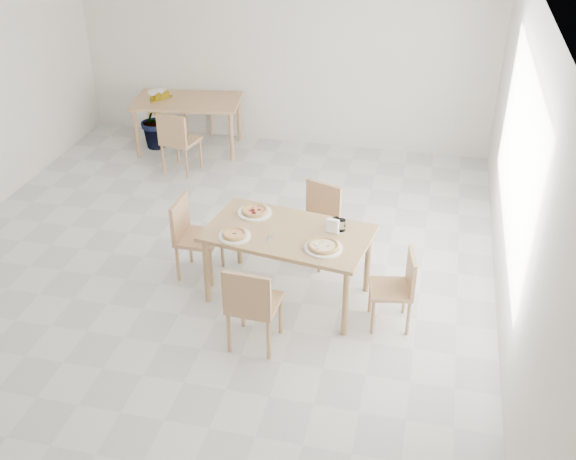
% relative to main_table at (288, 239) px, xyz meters
% --- Properties ---
extents(room, '(7.28, 7.00, 7.00)m').
position_rel_main_table_xyz_m(room, '(2.02, 0.64, 0.83)').
color(room, silver).
rests_on(room, ground).
extents(main_table, '(1.67, 1.10, 0.75)m').
position_rel_main_table_xyz_m(main_table, '(0.00, 0.00, 0.00)').
color(main_table, tan).
rests_on(main_table, ground).
extents(chair_south, '(0.45, 0.45, 0.87)m').
position_rel_main_table_xyz_m(chair_south, '(-0.13, -0.84, -0.17)').
color(chair_south, tan).
rests_on(chair_south, ground).
extents(chair_north, '(0.54, 0.54, 0.85)m').
position_rel_main_table_xyz_m(chair_north, '(0.15, 0.79, -0.18)').
color(chair_north, tan).
rests_on(chair_north, ground).
extents(chair_west, '(0.43, 0.43, 0.85)m').
position_rel_main_table_xyz_m(chair_west, '(-1.06, 0.19, -0.18)').
color(chair_west, tan).
rests_on(chair_west, ground).
extents(chair_east, '(0.44, 0.44, 0.77)m').
position_rel_main_table_xyz_m(chair_east, '(1.09, -0.20, -0.23)').
color(chair_east, tan).
rests_on(chair_east, ground).
extents(plate_margherita, '(0.30, 0.30, 0.02)m').
position_rel_main_table_xyz_m(plate_margherita, '(-0.47, -0.21, 0.09)').
color(plate_margherita, white).
rests_on(plate_margherita, main_table).
extents(plate_mushroom, '(0.35, 0.35, 0.02)m').
position_rel_main_table_xyz_m(plate_mushroom, '(0.38, -0.22, 0.09)').
color(plate_mushroom, white).
rests_on(plate_mushroom, main_table).
extents(plate_pepperoni, '(0.34, 0.34, 0.02)m').
position_rel_main_table_xyz_m(plate_pepperoni, '(-0.40, 0.27, 0.09)').
color(plate_pepperoni, white).
rests_on(plate_pepperoni, main_table).
extents(pizza_margherita, '(0.24, 0.24, 0.03)m').
position_rel_main_table_xyz_m(pizza_margherita, '(-0.47, -0.21, 0.11)').
color(pizza_margherita, '#E7B36C').
rests_on(pizza_margherita, plate_margherita).
extents(pizza_mushroom, '(0.38, 0.38, 0.03)m').
position_rel_main_table_xyz_m(pizza_mushroom, '(0.38, -0.22, 0.11)').
color(pizza_mushroom, '#E7B36C').
rests_on(pizza_mushroom, plate_mushroom).
extents(pizza_pepperoni, '(0.28, 0.28, 0.03)m').
position_rel_main_table_xyz_m(pizza_pepperoni, '(-0.40, 0.27, 0.11)').
color(pizza_pepperoni, '#E7B36C').
rests_on(pizza_pepperoni, plate_pepperoni).
extents(tumbler_a, '(0.08, 0.08, 0.11)m').
position_rel_main_table_xyz_m(tumbler_a, '(0.49, 0.14, 0.13)').
color(tumbler_a, white).
rests_on(tumbler_a, main_table).
extents(tumbler_b, '(0.06, 0.06, 0.09)m').
position_rel_main_table_xyz_m(tumbler_b, '(0.42, 0.22, 0.12)').
color(tumbler_b, white).
rests_on(tumbler_b, main_table).
extents(napkin_holder, '(0.13, 0.08, 0.14)m').
position_rel_main_table_xyz_m(napkin_holder, '(0.42, 0.08, 0.15)').
color(napkin_holder, silver).
rests_on(napkin_holder, main_table).
extents(fork_a, '(0.02, 0.16, 0.01)m').
position_rel_main_table_xyz_m(fork_a, '(-0.16, -0.15, 0.08)').
color(fork_a, silver).
rests_on(fork_a, main_table).
extents(fork_b, '(0.05, 0.16, 0.01)m').
position_rel_main_table_xyz_m(fork_b, '(-0.13, -0.14, 0.08)').
color(fork_b, silver).
rests_on(fork_b, main_table).
extents(second_table, '(1.60, 1.06, 0.75)m').
position_rel_main_table_xyz_m(second_table, '(-2.21, 3.24, -0.00)').
color(second_table, tan).
rests_on(second_table, ground).
extents(chair_back_s, '(0.50, 0.50, 0.87)m').
position_rel_main_table_xyz_m(chair_back_s, '(-2.07, 2.43, -0.17)').
color(chair_back_s, tan).
rests_on(chair_back_s, ground).
extents(chair_back_n, '(0.51, 0.51, 0.93)m').
position_rel_main_table_xyz_m(chair_back_n, '(-2.30, 4.04, -0.13)').
color(chair_back_n, tan).
rests_on(chair_back_n, ground).
extents(plate_empty, '(0.28, 0.28, 0.02)m').
position_rel_main_table_xyz_m(plate_empty, '(-2.73, 3.42, 0.09)').
color(plate_empty, white).
rests_on(plate_empty, second_table).
extents(potted_plant, '(0.60, 0.55, 0.90)m').
position_rel_main_table_xyz_m(potted_plant, '(-2.68, 3.19, -0.22)').
color(potted_plant, '#347122').
rests_on(potted_plant, ground).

